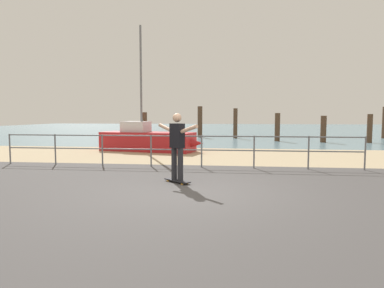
% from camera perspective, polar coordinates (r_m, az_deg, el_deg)
% --- Properties ---
extents(ground_plane, '(24.00, 10.00, 0.04)m').
position_cam_1_polar(ground_plane, '(6.55, -1.13, -10.08)').
color(ground_plane, '#474444').
rests_on(ground_plane, ground).
extents(beach_strip, '(24.00, 6.00, 0.04)m').
position_cam_1_polar(beach_strip, '(14.40, 3.42, -1.94)').
color(beach_strip, tan).
rests_on(beach_strip, ground).
extents(sea_surface, '(72.00, 50.00, 0.04)m').
position_cam_1_polar(sea_surface, '(42.31, 5.84, 2.47)').
color(sea_surface, slate).
rests_on(sea_surface, ground).
extents(railing_fence, '(11.65, 0.05, 1.05)m').
position_cam_1_polar(railing_fence, '(11.07, -2.66, -0.31)').
color(railing_fence, slate).
rests_on(railing_fence, ground).
extents(sailboat, '(5.07, 2.34, 5.81)m').
position_cam_1_polar(sailboat, '(16.12, -6.92, 0.64)').
color(sailboat, '#B21E23').
rests_on(sailboat, ground).
extents(skateboard, '(0.73, 0.68, 0.08)m').
position_cam_1_polar(skateboard, '(8.54, -2.46, -6.11)').
color(skateboard, black).
rests_on(skateboard, ground).
extents(skateboarder, '(1.15, 1.02, 1.65)m').
position_cam_1_polar(skateboarder, '(8.41, -2.48, 0.25)').
color(skateboarder, '#26262B').
rests_on(skateboarder, skateboard).
extents(groyne_post_0, '(0.38, 0.38, 1.87)m').
position_cam_1_polar(groyne_post_0, '(20.52, -7.99, 2.64)').
color(groyne_post_0, '#513826').
rests_on(groyne_post_0, ground).
extents(groyne_post_1, '(0.36, 0.36, 2.38)m').
position_cam_1_polar(groyne_post_1, '(26.34, 1.33, 3.70)').
color(groyne_post_1, '#513826').
rests_on(groyne_post_1, ground).
extents(groyne_post_2, '(0.30, 0.30, 2.20)m').
position_cam_1_polar(groyne_post_2, '(25.29, 7.22, 3.42)').
color(groyne_post_2, '#513826').
rests_on(groyne_post_2, ground).
extents(groyne_post_3, '(0.33, 0.33, 1.84)m').
position_cam_1_polar(groyne_post_3, '(22.87, 14.00, 2.72)').
color(groyne_post_3, '#513826').
rests_on(groyne_post_3, ground).
extents(groyne_post_4, '(0.35, 0.35, 1.66)m').
position_cam_1_polar(groyne_post_4, '(22.66, 21.00, 2.31)').
color(groyne_post_4, '#513826').
rests_on(groyne_post_4, ground).
extents(groyne_post_5, '(0.32, 0.32, 1.76)m').
position_cam_1_polar(groyne_post_5, '(23.43, 27.43, 2.28)').
color(groyne_post_5, '#513826').
rests_on(groyne_post_5, ground).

